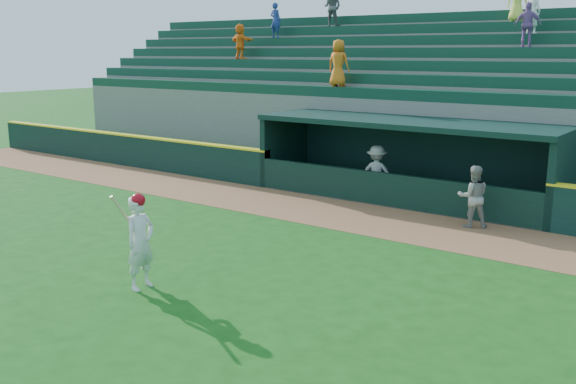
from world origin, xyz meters
name	(u,v)px	position (x,y,z in m)	size (l,w,h in m)	color
ground	(244,263)	(0.00, 0.00, 0.00)	(120.00, 120.00, 0.00)	#144B12
warning_track	(359,217)	(0.00, 4.90, 0.01)	(40.00, 3.00, 0.01)	brown
field_wall_left	(117,149)	(-12.25, 6.55, 0.60)	(15.50, 0.30, 1.20)	black
wall_stripe_left	(117,134)	(-12.25, 6.55, 1.23)	(15.50, 0.32, 0.06)	yellow
dugout_player_front	(473,197)	(2.88, 5.78, 0.81)	(0.79, 0.62, 1.63)	gray
dugout_player_inside	(377,173)	(-0.67, 7.09, 0.84)	(1.09, 0.62, 1.68)	#A8A9A3
dugout	(410,155)	(0.00, 8.00, 1.36)	(9.40, 2.80, 2.46)	#63635E
stands	(467,110)	(0.01, 12.57, 2.40)	(34.50, 6.25, 7.12)	slate
batter_at_plate	(140,241)	(-0.64, -2.30, 0.94)	(0.49, 0.83, 1.90)	silver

